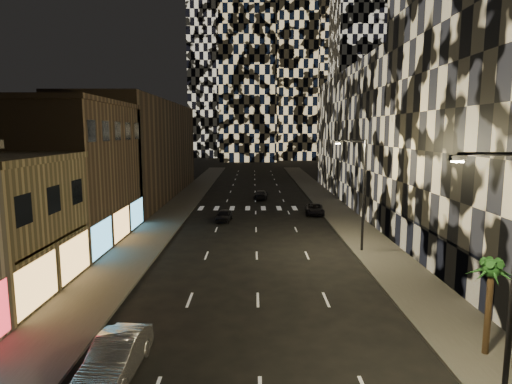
{
  "coord_description": "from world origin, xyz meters",
  "views": [
    {
      "loc": [
        -0.24,
        -3.87,
        9.79
      ],
      "look_at": [
        -0.09,
        22.68,
        6.0
      ],
      "focal_mm": 30.0,
      "sensor_mm": 36.0,
      "label": 1
    }
  ],
  "objects_px": {
    "car_silver_parked": "(116,357)",
    "palm_tree": "(491,276)",
    "streetlight_far": "(361,187)",
    "streetlight_near": "(508,264)",
    "car_dark_midlane": "(224,215)",
    "car_dark_oncoming": "(261,195)",
    "car_dark_rightlane": "(315,209)"
  },
  "relations": [
    {
      "from": "car_silver_parked",
      "to": "palm_tree",
      "type": "relative_size",
      "value": 1.13
    },
    {
      "from": "streetlight_far",
      "to": "car_silver_parked",
      "type": "xyz_separation_m",
      "value": [
        -14.15,
        -17.78,
        -4.56
      ]
    },
    {
      "from": "streetlight_far",
      "to": "palm_tree",
      "type": "distance_m",
      "value": 16.54
    },
    {
      "from": "streetlight_near",
      "to": "car_dark_midlane",
      "type": "xyz_separation_m",
      "value": [
        -11.85,
        32.06,
        -4.72
      ]
    },
    {
      "from": "car_dark_oncoming",
      "to": "streetlight_near",
      "type": "bearing_deg",
      "value": 103.83
    },
    {
      "from": "car_silver_parked",
      "to": "car_dark_oncoming",
      "type": "xyz_separation_m",
      "value": [
        6.63,
        45.2,
        -0.15
      ]
    },
    {
      "from": "streetlight_far",
      "to": "car_dark_midlane",
      "type": "height_order",
      "value": "streetlight_far"
    },
    {
      "from": "streetlight_near",
      "to": "car_dark_rightlane",
      "type": "xyz_separation_m",
      "value": [
        -1.35,
        35.88,
        -4.72
      ]
    },
    {
      "from": "palm_tree",
      "to": "car_dark_oncoming",
      "type": "bearing_deg",
      "value": 101.71
    },
    {
      "from": "car_dark_oncoming",
      "to": "palm_tree",
      "type": "bearing_deg",
      "value": 106.52
    },
    {
      "from": "streetlight_far",
      "to": "streetlight_near",
      "type": "bearing_deg",
      "value": -90.0
    },
    {
      "from": "streetlight_near",
      "to": "streetlight_far",
      "type": "xyz_separation_m",
      "value": [
        0.0,
        20.0,
        0.0
      ]
    },
    {
      "from": "streetlight_far",
      "to": "car_dark_midlane",
      "type": "xyz_separation_m",
      "value": [
        -11.85,
        12.06,
        -4.72
      ]
    },
    {
      "from": "streetlight_far",
      "to": "car_dark_midlane",
      "type": "relative_size",
      "value": 2.41
    },
    {
      "from": "car_dark_oncoming",
      "to": "car_dark_rightlane",
      "type": "bearing_deg",
      "value": 122.94
    },
    {
      "from": "car_silver_parked",
      "to": "car_dark_oncoming",
      "type": "relative_size",
      "value": 1.09
    },
    {
      "from": "car_dark_oncoming",
      "to": "palm_tree",
      "type": "distance_m",
      "value": 44.84
    },
    {
      "from": "streetlight_far",
      "to": "car_dark_oncoming",
      "type": "distance_m",
      "value": 28.83
    },
    {
      "from": "car_silver_parked",
      "to": "car_dark_rightlane",
      "type": "xyz_separation_m",
      "value": [
        12.8,
        33.66,
        -0.16
      ]
    },
    {
      "from": "car_dark_oncoming",
      "to": "car_dark_rightlane",
      "type": "height_order",
      "value": "car_dark_oncoming"
    },
    {
      "from": "car_silver_parked",
      "to": "car_dark_rightlane",
      "type": "relative_size",
      "value": 1.06
    },
    {
      "from": "streetlight_far",
      "to": "car_silver_parked",
      "type": "distance_m",
      "value": 23.18
    },
    {
      "from": "car_dark_rightlane",
      "to": "car_silver_parked",
      "type": "bearing_deg",
      "value": -106.0
    },
    {
      "from": "streetlight_near",
      "to": "car_silver_parked",
      "type": "xyz_separation_m",
      "value": [
        -14.15,
        2.22,
        -4.56
      ]
    },
    {
      "from": "car_dark_rightlane",
      "to": "palm_tree",
      "type": "bearing_deg",
      "value": -80.03
    },
    {
      "from": "streetlight_near",
      "to": "palm_tree",
      "type": "relative_size",
      "value": 2.11
    },
    {
      "from": "car_dark_oncoming",
      "to": "car_dark_rightlane",
      "type": "distance_m",
      "value": 13.09
    },
    {
      "from": "car_dark_rightlane",
      "to": "streetlight_far",
      "type": "bearing_deg",
      "value": -80.3
    },
    {
      "from": "streetlight_far",
      "to": "car_dark_midlane",
      "type": "bearing_deg",
      "value": 134.5
    },
    {
      "from": "car_dark_midlane",
      "to": "car_dark_oncoming",
      "type": "xyz_separation_m",
      "value": [
        4.33,
        15.36,
        0.01
      ]
    },
    {
      "from": "car_dark_oncoming",
      "to": "palm_tree",
      "type": "height_order",
      "value": "palm_tree"
    },
    {
      "from": "streetlight_near",
      "to": "car_dark_midlane",
      "type": "bearing_deg",
      "value": 110.29
    }
  ]
}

